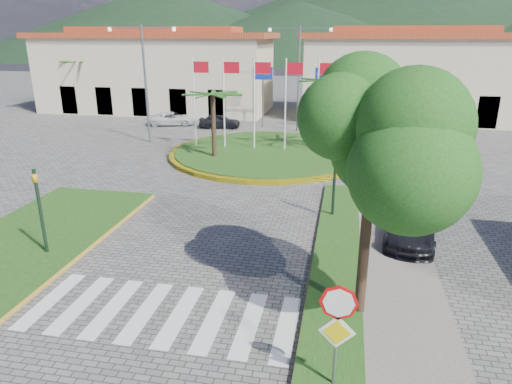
% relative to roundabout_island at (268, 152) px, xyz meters
% --- Properties ---
extents(median_left, '(5.00, 14.00, 0.18)m').
position_rel_roundabout_island_xyz_m(median_left, '(-6.50, -16.00, -0.08)').
color(median_left, '#174213').
rests_on(median_left, ground).
extents(crosswalk, '(8.00, 3.00, 0.01)m').
position_rel_roundabout_island_xyz_m(crosswalk, '(-0.00, -18.00, -0.17)').
color(crosswalk, silver).
rests_on(crosswalk, ground).
extents(roundabout_island, '(12.70, 12.70, 6.00)m').
position_rel_roundabout_island_xyz_m(roundabout_island, '(0.00, 0.00, 0.00)').
color(roundabout_island, yellow).
rests_on(roundabout_island, ground).
extents(stop_sign, '(0.80, 0.11, 2.65)m').
position_rel_roundabout_island_xyz_m(stop_sign, '(4.90, -20.04, 1.62)').
color(stop_sign, slate).
rests_on(stop_sign, ground).
extents(deciduous_tree, '(3.60, 3.60, 6.80)m').
position_rel_roundabout_island_xyz_m(deciduous_tree, '(5.50, -17.00, 5.00)').
color(deciduous_tree, black).
rests_on(deciduous_tree, ground).
extents(traffic_light_left, '(0.15, 0.18, 3.20)m').
position_rel_roundabout_island_xyz_m(traffic_light_left, '(-5.20, -15.50, 1.77)').
color(traffic_light_left, black).
rests_on(traffic_light_left, ground).
extents(traffic_light_right, '(0.15, 0.18, 3.20)m').
position_rel_roundabout_island_xyz_m(traffic_light_right, '(4.50, -10.00, 1.77)').
color(traffic_light_right, black).
rests_on(traffic_light_right, ground).
extents(traffic_light_far, '(0.18, 0.15, 3.20)m').
position_rel_roundabout_island_xyz_m(traffic_light_far, '(8.00, 4.00, 1.77)').
color(traffic_light_far, black).
rests_on(traffic_light_far, ground).
extents(direction_sign_west, '(1.60, 0.14, 5.20)m').
position_rel_roundabout_island_xyz_m(direction_sign_west, '(-2.00, 8.97, 3.36)').
color(direction_sign_west, slate).
rests_on(direction_sign_west, ground).
extents(direction_sign_east, '(1.60, 0.14, 5.20)m').
position_rel_roundabout_island_xyz_m(direction_sign_east, '(3.00, 8.97, 3.36)').
color(direction_sign_east, slate).
rests_on(direction_sign_east, ground).
extents(street_lamp_centre, '(4.80, 0.16, 8.00)m').
position_rel_roundabout_island_xyz_m(street_lamp_centre, '(1.00, 8.00, 4.32)').
color(street_lamp_centre, slate).
rests_on(street_lamp_centre, ground).
extents(street_lamp_west, '(4.80, 0.16, 8.00)m').
position_rel_roundabout_island_xyz_m(street_lamp_west, '(-9.00, 2.00, 4.32)').
color(street_lamp_west, slate).
rests_on(street_lamp_west, ground).
extents(building_left, '(23.32, 9.54, 8.05)m').
position_rel_roundabout_island_xyz_m(building_left, '(-14.00, 16.00, 3.73)').
color(building_left, beige).
rests_on(building_left, ground).
extents(building_right, '(19.08, 9.54, 8.05)m').
position_rel_roundabout_island_xyz_m(building_right, '(10.00, 16.00, 3.73)').
color(building_right, beige).
rests_on(building_right, ground).
extents(hill_far_west, '(140.00, 140.00, 22.00)m').
position_rel_roundabout_island_xyz_m(hill_far_west, '(-55.00, 118.00, 10.83)').
color(hill_far_west, black).
rests_on(hill_far_west, ground).
extents(hill_far_mid, '(180.00, 180.00, 30.00)m').
position_rel_roundabout_island_xyz_m(hill_far_mid, '(15.00, 138.00, 14.83)').
color(hill_far_mid, black).
rests_on(hill_far_mid, ground).
extents(hill_near_back, '(110.00, 110.00, 16.00)m').
position_rel_roundabout_island_xyz_m(hill_near_back, '(-10.00, 108.00, 7.83)').
color(hill_near_back, black).
rests_on(hill_near_back, ground).
extents(white_van, '(4.29, 2.86, 1.09)m').
position_rel_roundabout_island_xyz_m(white_van, '(-9.76, 8.45, 0.37)').
color(white_van, silver).
rests_on(white_van, ground).
extents(car_dark_a, '(3.53, 1.81, 1.15)m').
position_rel_roundabout_island_xyz_m(car_dark_a, '(-5.44, 8.00, 0.40)').
color(car_dark_a, black).
rests_on(car_dark_a, ground).
extents(car_dark_b, '(3.70, 1.53, 1.19)m').
position_rel_roundabout_island_xyz_m(car_dark_b, '(8.02, 9.28, 0.42)').
color(car_dark_b, black).
rests_on(car_dark_b, ground).
extents(car_side_right, '(2.52, 4.59, 1.26)m').
position_rel_roundabout_island_xyz_m(car_side_right, '(7.50, -11.67, 0.46)').
color(car_side_right, black).
rests_on(car_side_right, ground).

